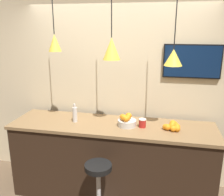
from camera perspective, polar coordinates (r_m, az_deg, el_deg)
name	(u,v)px	position (r m, az deg, el deg)	size (l,w,h in m)	color
back_wall	(119,83)	(3.51, 1.56, 3.55)	(8.00, 0.06, 2.90)	beige
service_counter	(112,159)	(3.42, 0.00, -13.84)	(2.61, 0.71, 1.00)	black
bar_stool	(99,186)	(2.97, -3.09, -19.44)	(0.36, 0.36, 0.75)	#B7B7BC
fruit_bowl	(127,121)	(3.13, 3.36, -5.29)	(0.23, 0.23, 0.16)	beige
orange_pile	(173,126)	(3.13, 13.69, -6.30)	(0.21, 0.24, 0.08)	orange
juice_bottle	(75,114)	(3.28, -8.48, -3.70)	(0.06, 0.06, 0.25)	silver
spread_jar	(142,123)	(3.12, 6.96, -5.70)	(0.09, 0.09, 0.11)	red
pendant_lamp_left	(55,42)	(3.18, -12.97, 12.31)	(0.16, 0.16, 0.89)	black
pendant_lamp_middle	(112,48)	(2.96, -0.10, 11.27)	(0.21, 0.21, 0.97)	black
pendant_lamp_right	(173,57)	(2.90, 13.86, 9.13)	(0.21, 0.21, 1.02)	black
mounted_tv	(192,61)	(3.36, 17.83, 7.97)	(0.72, 0.04, 0.43)	black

